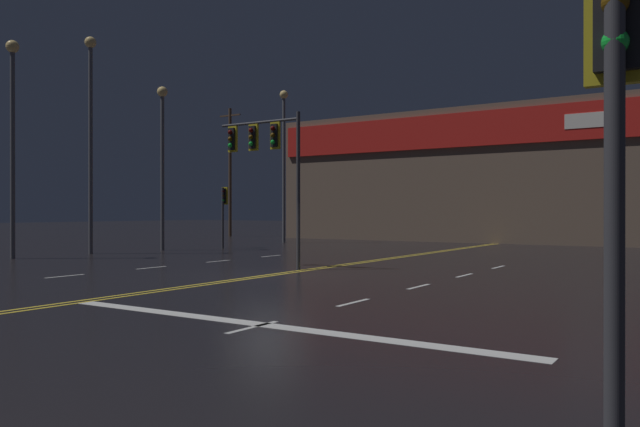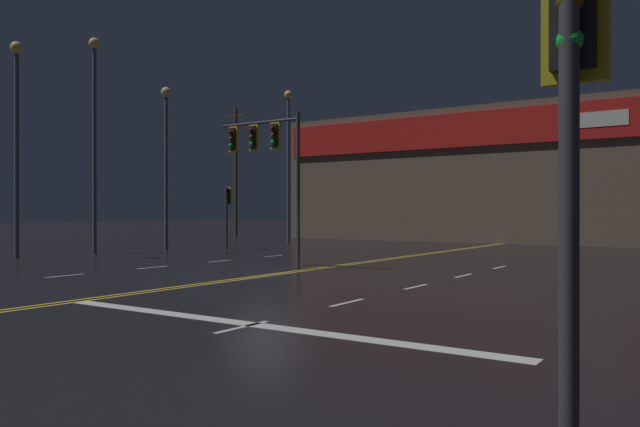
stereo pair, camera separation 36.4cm
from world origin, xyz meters
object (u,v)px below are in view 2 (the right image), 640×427
Objects in this scene: traffic_signal_corner_northwest at (228,203)px; streetlight_near_left at (17,120)px; streetlight_median_approach at (166,145)px; streetlight_far_left at (94,118)px; traffic_signal_median at (264,149)px; traffic_signal_corner_southeast at (573,88)px; streetlight_near_right at (288,147)px.

streetlight_near_left is at bearing -102.37° from traffic_signal_corner_northwest.
streetlight_far_left is at bearing -102.42° from streetlight_median_approach.
traffic_signal_median is at bearing -25.24° from streetlight_median_approach.
streetlight_near_left reaches higher than traffic_signal_corner_southeast.
traffic_signal_corner_northwest is 11.86m from streetlight_near_left.
traffic_signal_corner_northwest is 0.34× the size of streetlight_near_right.
streetlight_far_left reaches higher than traffic_signal_corner_southeast.
streetlight_near_right reaches higher than traffic_signal_corner_southeast.
streetlight_median_approach is at bearing -114.08° from traffic_signal_corner_northwest.
traffic_signal_corner_southeast is 32.09m from traffic_signal_corner_northwest.
streetlight_median_approach is at bearing 82.92° from streetlight_near_left.
streetlight_near_right is 0.96× the size of streetlight_far_left.
streetlight_near_left is (-25.63, 11.12, 3.25)m from traffic_signal_corner_southeast.
streetlight_median_approach is at bearing 77.58° from streetlight_far_left.
traffic_signal_corner_northwest is at bearing 138.43° from traffic_signal_median.
streetlight_near_left is at bearing 156.55° from traffic_signal_corner_southeast.
traffic_signal_corner_northwest is at bearing 72.05° from streetlight_far_left.
traffic_signal_corner_southeast is (13.71, -13.75, -1.55)m from traffic_signal_median.
streetlight_near_right is (-0.94, 7.00, 3.89)m from traffic_signal_corner_northwest.
streetlight_near_right reaches higher than streetlight_median_approach.
streetlight_median_approach is (-10.95, 5.16, 1.25)m from traffic_signal_median.
traffic_signal_corner_southeast is 0.41× the size of streetlight_near_left.
streetlight_far_left reaches higher than traffic_signal_median.
streetlight_near_right is (-10.44, 15.42, 2.03)m from traffic_signal_median.
streetlight_near_right is (-24.15, 29.17, 3.57)m from traffic_signal_corner_southeast.
traffic_signal_corner_northwest is at bearing 65.92° from streetlight_median_approach.
streetlight_near_left reaches higher than streetlight_median_approach.
streetlight_near_left is 3.97m from streetlight_far_left.
traffic_signal_corner_northwest is 0.40× the size of streetlight_median_approach.
traffic_signal_corner_northwest is at bearing 77.63° from streetlight_near_left.
traffic_signal_median is 12.83m from traffic_signal_corner_northwest.
traffic_signal_corner_southeast is 1.12× the size of traffic_signal_corner_northwest.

